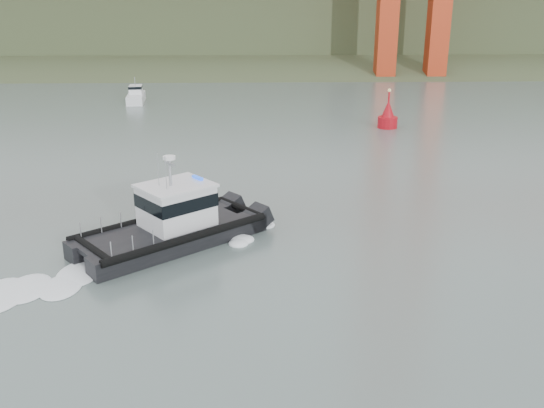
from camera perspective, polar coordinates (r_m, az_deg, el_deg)
The scene contains 5 objects.
ground at distance 25.50m, azimuth 4.33°, elevation -11.63°, with size 400.00×400.00×0.00m, color slate.
headlands at distance 147.36m, azimuth -0.68°, elevation 17.05°, with size 500.00×105.36×27.12m.
patrol_boat at distance 33.40m, azimuth -9.37°, elevation -1.63°, with size 10.59×9.62×5.12m.
motorboat at distance 78.42m, azimuth -12.69°, elevation 9.91°, with size 2.51×6.00×3.21m.
nav_buoy at distance 62.85m, azimuth 10.84°, elevation 8.04°, with size 2.01×2.01×4.18m.
Camera 1 is at (-2.50, -21.72, 13.13)m, focal length 40.00 mm.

